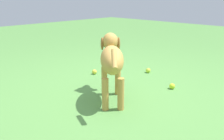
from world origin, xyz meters
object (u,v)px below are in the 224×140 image
object	(u,v)px
tennis_ball_0	(148,70)
tennis_ball_3	(114,68)
tennis_ball_1	(172,86)
tennis_ball_2	(94,72)
dog	(112,59)

from	to	relation	value
tennis_ball_0	tennis_ball_3	xyz separation A→B (m)	(0.25, -0.41, 0.00)
tennis_ball_0	tennis_ball_1	world-z (taller)	same
tennis_ball_0	tennis_ball_2	size ratio (longest dim) A/B	1.00
tennis_ball_2	tennis_ball_1	bearing A→B (deg)	103.88
dog	tennis_ball_2	xyz separation A→B (m)	(-0.43, -0.75, -0.39)
tennis_ball_1	tennis_ball_3	distance (m)	0.97
tennis_ball_2	tennis_ball_3	world-z (taller)	same
dog	tennis_ball_3	bearing A→B (deg)	-5.11
tennis_ball_2	tennis_ball_3	size ratio (longest dim) A/B	1.00
tennis_ball_1	dog	bearing A→B (deg)	-23.17
tennis_ball_0	tennis_ball_2	distance (m)	0.74
dog	tennis_ball_0	size ratio (longest dim) A/B	11.17
dog	tennis_ball_0	distance (m)	1.10
dog	tennis_ball_0	bearing A→B (deg)	-32.34
dog	tennis_ball_0	world-z (taller)	dog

